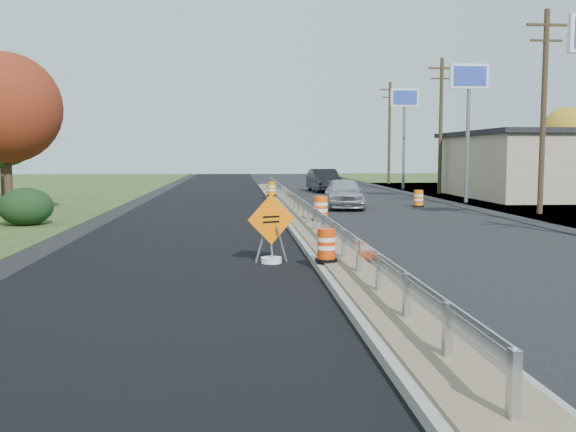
{
  "coord_description": "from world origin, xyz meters",
  "views": [
    {
      "loc": [
        -2.72,
        -19.93,
        2.84
      ],
      "look_at": [
        -1.28,
        -2.14,
        1.1
      ],
      "focal_mm": 40.0,
      "sensor_mm": 36.0,
      "label": 1
    }
  ],
  "objects": [
    {
      "name": "milled_overlay",
      "position": [
        -4.4,
        10.0,
        0.01
      ],
      "size": [
        7.2,
        120.0,
        0.01
      ],
      "primitive_type": "cube",
      "color": "black",
      "rests_on": "ground"
    },
    {
      "name": "hedge_north",
      "position": [
        -11.0,
        6.0,
        0.76
      ],
      "size": [
        2.09,
        2.09,
        1.52
      ],
      "primitive_type": "ellipsoid",
      "color": "black",
      "rests_on": "ground"
    },
    {
      "name": "median",
      "position": [
        0.0,
        8.0,
        0.11
      ],
      "size": [
        1.6,
        55.0,
        0.23
      ],
      "color": "gray",
      "rests_on": "ground"
    },
    {
      "name": "pylon_sign_north",
      "position": [
        10.5,
        30.0,
        6.48
      ],
      "size": [
        2.2,
        0.3,
        7.9
      ],
      "color": "slate",
      "rests_on": "ground"
    },
    {
      "name": "utility_pole_nmid",
      "position": [
        11.5,
        24.0,
        4.93
      ],
      "size": [
        1.9,
        0.26,
        9.4
      ],
      "color": "#473523",
      "rests_on": "ground"
    },
    {
      "name": "car_silver",
      "position": [
        2.87,
        12.97,
        0.79
      ],
      "size": [
        2.23,
        4.79,
        1.59
      ],
      "primitive_type": "imported",
      "rotation": [
        0.0,
        0.0,
        -0.08
      ],
      "color": "#BBBBC1",
      "rests_on": "ground"
    },
    {
      "name": "barrel_shoulder_near",
      "position": [
        7.0,
        13.56,
        0.43
      ],
      "size": [
        0.61,
        0.61,
        0.89
      ],
      "color": "black",
      "rests_on": "ground"
    },
    {
      "name": "utility_pole_north",
      "position": [
        11.5,
        39.0,
        4.93
      ],
      "size": [
        1.9,
        0.26,
        9.4
      ],
      "color": "#473523",
      "rests_on": "ground"
    },
    {
      "name": "caution_sign",
      "position": [
        -1.82,
        -3.5,
        0.46
      ],
      "size": [
        1.23,
        0.55,
        1.81
      ],
      "rotation": [
        0.0,
        0.0,
        0.38
      ],
      "color": "white",
      "rests_on": "ground"
    },
    {
      "name": "barrel_median_mid",
      "position": [
        0.55,
        4.66,
        0.69
      ],
      "size": [
        0.66,
        0.66,
        0.97
      ],
      "color": "black",
      "rests_on": "median"
    },
    {
      "name": "ground",
      "position": [
        0.0,
        0.0,
        0.0
      ],
      "size": [
        140.0,
        140.0,
        0.0
      ],
      "primitive_type": "plane",
      "color": "black",
      "rests_on": "ground"
    },
    {
      "name": "guardrail",
      "position": [
        0.0,
        9.0,
        0.73
      ],
      "size": [
        0.1,
        46.15,
        0.72
      ],
      "color": "silver",
      "rests_on": "median"
    },
    {
      "name": "tree_near_back",
      "position": [
        -16.0,
        18.0,
        4.21
      ],
      "size": [
        4.29,
        4.29,
        6.37
      ],
      "color": "#473523",
      "rests_on": "ground"
    },
    {
      "name": "car_dark_mid",
      "position": [
        3.8,
        27.33,
        0.85
      ],
      "size": [
        2.19,
        5.26,
        1.69
      ],
      "primitive_type": "imported",
      "rotation": [
        0.0,
        0.0,
        0.08
      ],
      "color": "black",
      "rests_on": "ground"
    },
    {
      "name": "tree_near_red",
      "position": [
        -13.0,
        10.0,
        4.86
      ],
      "size": [
        4.95,
        4.95,
        7.35
      ],
      "color": "#473523",
      "rests_on": "ground"
    },
    {
      "name": "tree_far_yellow",
      "position": [
        26.0,
        34.0,
        4.54
      ],
      "size": [
        4.62,
        4.62,
        6.86
      ],
      "color": "#473523",
      "rests_on": "ground"
    },
    {
      "name": "barrel_median_far",
      "position": [
        -0.55,
        19.28,
        0.65
      ],
      "size": [
        0.59,
        0.59,
        0.87
      ],
      "color": "black",
      "rests_on": "median"
    },
    {
      "name": "pylon_sign_mid",
      "position": [
        10.5,
        16.0,
        6.48
      ],
      "size": [
        2.2,
        0.3,
        7.9
      ],
      "color": "slate",
      "rests_on": "ground"
    },
    {
      "name": "barrel_median_near",
      "position": [
        -0.55,
        -4.67,
        0.61
      ],
      "size": [
        0.55,
        0.55,
        0.8
      ],
      "color": "black",
      "rests_on": "median"
    },
    {
      "name": "utility_pole_smid",
      "position": [
        11.5,
        9.0,
        4.93
      ],
      "size": [
        1.9,
        0.26,
        9.4
      ],
      "color": "#473523",
      "rests_on": "ground"
    }
  ]
}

